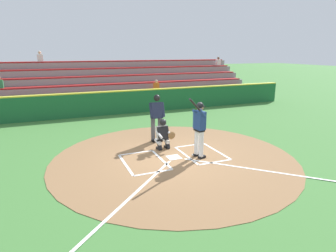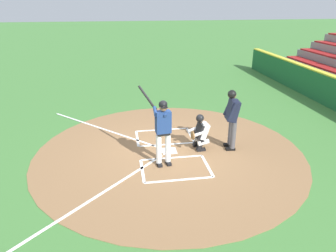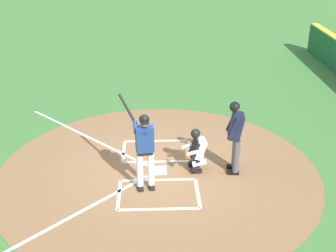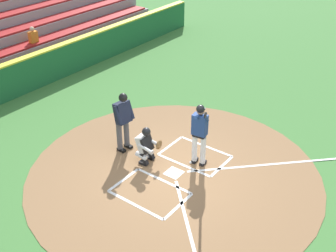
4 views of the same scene
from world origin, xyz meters
name	(u,v)px [view 1 (image 1 of 4)]	position (x,y,z in m)	size (l,w,h in m)	color
ground_plane	(174,158)	(0.00, 0.00, 0.00)	(120.00, 120.00, 0.00)	#427A38
dirt_circle	(174,158)	(0.00, 0.00, 0.01)	(8.00, 8.00, 0.01)	olive
home_plate_and_chalk	(185,167)	(0.00, 0.88, 0.01)	(7.93, 4.91, 0.01)	white
batter	(199,126)	(-0.77, 0.30, 1.10)	(0.88, 0.81, 2.13)	white
catcher	(163,133)	(0.01, -0.94, 0.59)	(0.63, 0.61, 1.13)	black
plate_umpire	(157,115)	(-0.09, -1.87, 1.08)	(0.60, 0.45, 1.86)	#4C4C51
baseball	(193,155)	(-0.65, 0.12, 0.04)	(0.07, 0.07, 0.07)	white
backstop_wall	(121,102)	(0.00, -7.50, 0.65)	(22.00, 0.36, 1.31)	#1E6033
bleacher_stand	(107,88)	(0.00, -11.33, 1.00)	(20.00, 5.10, 3.45)	gray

